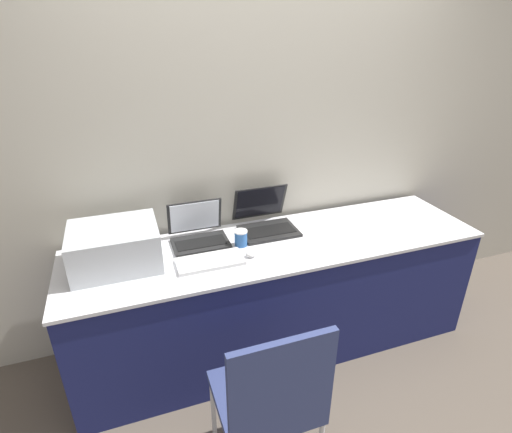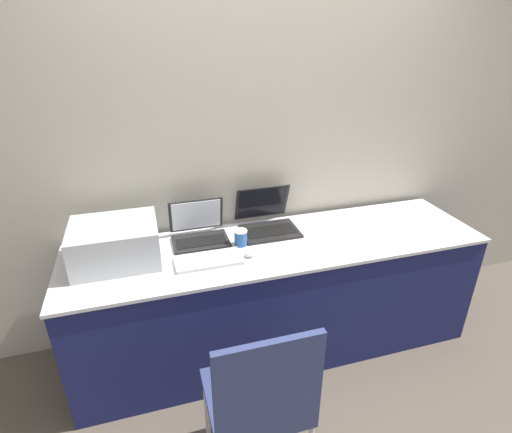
% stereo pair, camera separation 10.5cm
% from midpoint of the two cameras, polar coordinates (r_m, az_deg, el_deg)
% --- Properties ---
extents(ground_plane, '(14.00, 14.00, 0.00)m').
position_cam_midpoint_polar(ground_plane, '(2.69, 4.46, -21.82)').
color(ground_plane, brown).
extents(wall_back, '(8.00, 0.05, 2.60)m').
position_cam_midpoint_polar(wall_back, '(2.58, -1.00, 10.41)').
color(wall_back, '#B7B2A3').
rests_on(wall_back, ground_plane).
extents(table, '(2.54, 0.67, 0.79)m').
position_cam_midpoint_polar(table, '(2.65, 1.93, -11.15)').
color(table, '#191E51').
rests_on(table, ground_plane).
extents(printer, '(0.46, 0.38, 0.22)m').
position_cam_midpoint_polar(printer, '(2.30, -20.77, -3.89)').
color(printer, '#B2B7BC').
rests_on(printer, table).
extents(laptop_left, '(0.33, 0.28, 0.24)m').
position_cam_midpoint_polar(laptop_left, '(2.45, -9.44, -2.38)').
color(laptop_left, black).
rests_on(laptop_left, table).
extents(laptop_right, '(0.36, 0.35, 0.26)m').
position_cam_midpoint_polar(laptop_right, '(2.57, 0.19, -0.53)').
color(laptop_right, black).
rests_on(laptop_right, table).
extents(external_keyboard, '(0.37, 0.17, 0.02)m').
position_cam_midpoint_polar(external_keyboard, '(2.24, -7.91, -6.39)').
color(external_keyboard, silver).
rests_on(external_keyboard, table).
extents(coffee_cup, '(0.08, 0.08, 0.10)m').
position_cam_midpoint_polar(coffee_cup, '(2.38, -3.44, -3.09)').
color(coffee_cup, '#285699').
rests_on(coffee_cup, table).
extents(mouse, '(0.06, 0.05, 0.03)m').
position_cam_midpoint_polar(mouse, '(2.27, -2.05, -5.43)').
color(mouse, silver).
rests_on(mouse, table).
extents(chair, '(0.43, 0.42, 0.96)m').
position_cam_midpoint_polar(chair, '(1.86, 0.38, -24.30)').
color(chair, navy).
rests_on(chair, ground_plane).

